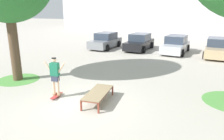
# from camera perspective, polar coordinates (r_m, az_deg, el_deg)

# --- Properties ---
(ground_plane) EXTENTS (120.00, 120.00, 0.00)m
(ground_plane) POSITION_cam_1_polar(r_m,az_deg,el_deg) (9.11, -8.54, -8.69)
(ground_plane) COLOR #B2AA9E
(skate_box) EXTENTS (0.95, 1.97, 0.46)m
(skate_box) POSITION_cam_1_polar(r_m,az_deg,el_deg) (8.97, -3.69, -6.04)
(skate_box) COLOR brown
(skate_box) RESTS_ON ground
(skateboard) EXTENTS (0.31, 0.82, 0.09)m
(skateboard) POSITION_cam_1_polar(r_m,az_deg,el_deg) (9.88, -14.34, -6.53)
(skateboard) COLOR #B23333
(skateboard) RESTS_ON ground
(skater) EXTENTS (1.00, 0.32, 1.69)m
(skater) POSITION_cam_1_polar(r_m,az_deg,el_deg) (9.55, -14.75, -1.00)
(skater) COLOR beige
(skater) RESTS_ON skateboard
(grass_patch_near_left) EXTENTS (2.27, 2.27, 0.01)m
(grass_patch_near_left) POSITION_cam_1_polar(r_m,az_deg,el_deg) (12.96, -23.42, -2.30)
(grass_patch_near_left) COLOR #519342
(grass_patch_near_left) RESTS_ON ground
(car_grey) EXTENTS (2.07, 4.28, 1.50)m
(car_grey) POSITION_cam_1_polar(r_m,az_deg,el_deg) (21.28, -1.71, 7.63)
(car_grey) COLOR slate
(car_grey) RESTS_ON ground
(car_black) EXTENTS (2.08, 4.28, 1.50)m
(car_black) POSITION_cam_1_polar(r_m,az_deg,el_deg) (20.54, 7.23, 7.21)
(car_black) COLOR black
(car_black) RESTS_ON ground
(car_silver) EXTENTS (2.22, 4.35, 1.50)m
(car_silver) POSITION_cam_1_polar(r_m,az_deg,el_deg) (19.75, 16.38, 6.34)
(car_silver) COLOR #B7BABF
(car_silver) RESTS_ON ground
(car_tan) EXTENTS (2.14, 4.31, 1.50)m
(car_tan) POSITION_cam_1_polar(r_m,az_deg,el_deg) (19.36, 26.00, 5.19)
(car_tan) COLOR tan
(car_tan) RESTS_ON ground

